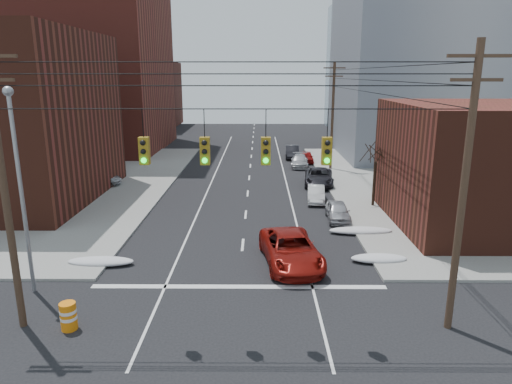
{
  "coord_description": "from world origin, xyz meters",
  "views": [
    {
      "loc": [
        0.96,
        -13.31,
        9.79
      ],
      "look_at": [
        0.78,
        12.91,
        3.0
      ],
      "focal_mm": 32.0,
      "sensor_mm": 36.0,
      "label": 1
    }
  ],
  "objects_px": {
    "parked_car_e": "(307,157)",
    "lot_car_c": "(24,195)",
    "lot_car_b": "(95,179)",
    "parked_car_c": "(319,177)",
    "parked_car_a": "(338,211)",
    "construction_barrel": "(68,316)",
    "parked_car_f": "(292,152)",
    "lot_car_d": "(23,182)",
    "parked_car_b": "(316,194)",
    "lot_car_a": "(56,195)",
    "red_pickup": "(291,249)",
    "parked_car_d": "(300,161)"
  },
  "relations": [
    {
      "from": "lot_car_c",
      "to": "parked_car_c",
      "type": "bearing_deg",
      "value": -66.46
    },
    {
      "from": "lot_car_c",
      "to": "lot_car_a",
      "type": "bearing_deg",
      "value": -77.6
    },
    {
      "from": "lot_car_b",
      "to": "lot_car_c",
      "type": "distance_m",
      "value": 6.81
    },
    {
      "from": "red_pickup",
      "to": "parked_car_e",
      "type": "relative_size",
      "value": 1.64
    },
    {
      "from": "parked_car_e",
      "to": "parked_car_c",
      "type": "bearing_deg",
      "value": -88.21
    },
    {
      "from": "parked_car_c",
      "to": "lot_car_d",
      "type": "bearing_deg",
      "value": -167.83
    },
    {
      "from": "parked_car_c",
      "to": "lot_car_a",
      "type": "bearing_deg",
      "value": -156.01
    },
    {
      "from": "red_pickup",
      "to": "construction_barrel",
      "type": "height_order",
      "value": "red_pickup"
    },
    {
      "from": "red_pickup",
      "to": "lot_car_b",
      "type": "distance_m",
      "value": 23.5
    },
    {
      "from": "parked_car_e",
      "to": "lot_car_a",
      "type": "height_order",
      "value": "lot_car_a"
    },
    {
      "from": "lot_car_b",
      "to": "parked_car_c",
      "type": "bearing_deg",
      "value": -95.47
    },
    {
      "from": "parked_car_e",
      "to": "parked_car_f",
      "type": "distance_m",
      "value": 3.22
    },
    {
      "from": "lot_car_b",
      "to": "lot_car_d",
      "type": "height_order",
      "value": "lot_car_d"
    },
    {
      "from": "parked_car_b",
      "to": "lot_car_d",
      "type": "distance_m",
      "value": 24.98
    },
    {
      "from": "parked_car_d",
      "to": "lot_car_b",
      "type": "bearing_deg",
      "value": -149.19
    },
    {
      "from": "parked_car_b",
      "to": "lot_car_d",
      "type": "height_order",
      "value": "lot_car_d"
    },
    {
      "from": "lot_car_b",
      "to": "construction_barrel",
      "type": "xyz_separation_m",
      "value": [
        7.09,
        -23.42,
        -0.2
      ]
    },
    {
      "from": "parked_car_c",
      "to": "lot_car_a",
      "type": "xyz_separation_m",
      "value": [
        -21.08,
        -6.61,
        0.02
      ]
    },
    {
      "from": "parked_car_b",
      "to": "parked_car_d",
      "type": "xyz_separation_m",
      "value": [
        -0.1,
        13.98,
        0.03
      ]
    },
    {
      "from": "lot_car_a",
      "to": "lot_car_b",
      "type": "distance_m",
      "value": 5.79
    },
    {
      "from": "parked_car_a",
      "to": "lot_car_a",
      "type": "height_order",
      "value": "lot_car_a"
    },
    {
      "from": "lot_car_a",
      "to": "parked_car_d",
      "type": "bearing_deg",
      "value": -37.8
    },
    {
      "from": "parked_car_b",
      "to": "parked_car_f",
      "type": "height_order",
      "value": "parked_car_f"
    },
    {
      "from": "parked_car_a",
      "to": "construction_barrel",
      "type": "xyz_separation_m",
      "value": [
        -12.93,
        -14.03,
        -0.05
      ]
    },
    {
      "from": "parked_car_c",
      "to": "lot_car_b",
      "type": "distance_m",
      "value": 20.03
    },
    {
      "from": "parked_car_c",
      "to": "lot_car_b",
      "type": "bearing_deg",
      "value": -170.79
    },
    {
      "from": "lot_car_b",
      "to": "parked_car_e",
      "type": "bearing_deg",
      "value": -67.34
    },
    {
      "from": "parked_car_d",
      "to": "parked_car_f",
      "type": "bearing_deg",
      "value": 99.15
    },
    {
      "from": "red_pickup",
      "to": "parked_car_d",
      "type": "bearing_deg",
      "value": 76.16
    },
    {
      "from": "parked_car_d",
      "to": "lot_car_d",
      "type": "xyz_separation_m",
      "value": [
        -24.7,
        -10.92,
        0.2
      ]
    },
    {
      "from": "parked_car_e",
      "to": "lot_car_c",
      "type": "xyz_separation_m",
      "value": [
        -23.43,
        -17.81,
        0.22
      ]
    },
    {
      "from": "lot_car_a",
      "to": "lot_car_c",
      "type": "height_order",
      "value": "lot_car_c"
    },
    {
      "from": "lot_car_d",
      "to": "parked_car_e",
      "type": "bearing_deg",
      "value": -80.18
    },
    {
      "from": "parked_car_b",
      "to": "lot_car_a",
      "type": "distance_m",
      "value": 20.19
    },
    {
      "from": "construction_barrel",
      "to": "parked_car_e",
      "type": "bearing_deg",
      "value": 69.89
    },
    {
      "from": "lot_car_c",
      "to": "construction_barrel",
      "type": "bearing_deg",
      "value": -141.78
    },
    {
      "from": "red_pickup",
      "to": "parked_car_f",
      "type": "xyz_separation_m",
      "value": [
        2.29,
        31.73,
        -0.08
      ]
    },
    {
      "from": "lot_car_c",
      "to": "lot_car_d",
      "type": "bearing_deg",
      "value": 35.51
    },
    {
      "from": "parked_car_f",
      "to": "lot_car_b",
      "type": "xyz_separation_m",
      "value": [
        -18.56,
        -14.78,
        0.04
      ]
    },
    {
      "from": "parked_car_b",
      "to": "lot_car_c",
      "type": "xyz_separation_m",
      "value": [
        -22.49,
        -1.24,
        0.22
      ]
    },
    {
      "from": "red_pickup",
      "to": "construction_barrel",
      "type": "distance_m",
      "value": 11.23
    },
    {
      "from": "parked_car_c",
      "to": "lot_car_c",
      "type": "distance_m",
      "value": 24.39
    },
    {
      "from": "lot_car_d",
      "to": "parked_car_b",
      "type": "bearing_deg",
      "value": -114.92
    },
    {
      "from": "parked_car_c",
      "to": "parked_car_f",
      "type": "distance_m",
      "value": 13.94
    },
    {
      "from": "red_pickup",
      "to": "lot_car_d",
      "type": "xyz_separation_m",
      "value": [
        -21.98,
        15.35,
        0.03
      ]
    },
    {
      "from": "lot_car_c",
      "to": "lot_car_d",
      "type": "relative_size",
      "value": 1.16
    },
    {
      "from": "parked_car_f",
      "to": "lot_car_d",
      "type": "relative_size",
      "value": 1.09
    },
    {
      "from": "parked_car_f",
      "to": "parked_car_b",
      "type": "bearing_deg",
      "value": -85.46
    },
    {
      "from": "construction_barrel",
      "to": "parked_car_a",
      "type": "bearing_deg",
      "value": 47.33
    },
    {
      "from": "parked_car_a",
      "to": "lot_car_b",
      "type": "xyz_separation_m",
      "value": [
        -20.02,
        9.39,
        0.14
      ]
    }
  ]
}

